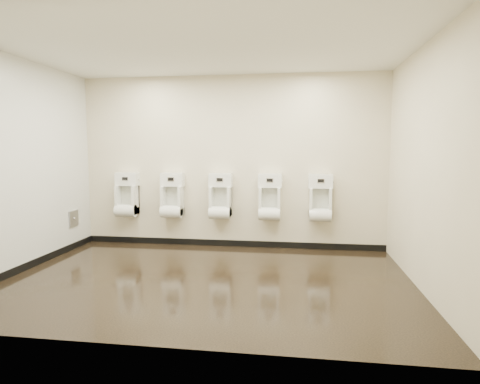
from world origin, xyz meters
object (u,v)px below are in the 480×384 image
at_px(urinal_1, 172,199).
at_px(urinal_4, 320,201).
at_px(urinal_3, 270,201).
at_px(urinal_0, 127,198).
at_px(access_panel, 74,218).
at_px(urinal_2, 220,200).

relative_size(urinal_1, urinal_4, 1.00).
bearing_deg(urinal_4, urinal_3, 180.00).
height_order(urinal_0, urinal_4, same).
xyz_separation_m(access_panel, urinal_0, (0.73, 0.42, 0.29)).
height_order(access_panel, urinal_1, urinal_1).
relative_size(access_panel, urinal_3, 0.35).
bearing_deg(urinal_4, access_panel, -173.88).
relative_size(access_panel, urinal_4, 0.35).
height_order(urinal_1, urinal_3, same).
distance_m(access_panel, urinal_2, 2.39).
height_order(urinal_0, urinal_3, same).
distance_m(urinal_1, urinal_2, 0.81).
relative_size(urinal_2, urinal_4, 1.00).
bearing_deg(urinal_1, urinal_0, 180.00).
relative_size(urinal_0, urinal_3, 1.00).
distance_m(urinal_2, urinal_4, 1.60).
bearing_deg(urinal_3, urinal_4, 0.00).
bearing_deg(urinal_0, urinal_4, 0.00).
height_order(urinal_2, urinal_4, same).
distance_m(access_panel, urinal_3, 3.18).
bearing_deg(urinal_4, urinal_1, 180.00).
xyz_separation_m(urinal_3, urinal_4, (0.79, 0.00, 0.00)).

